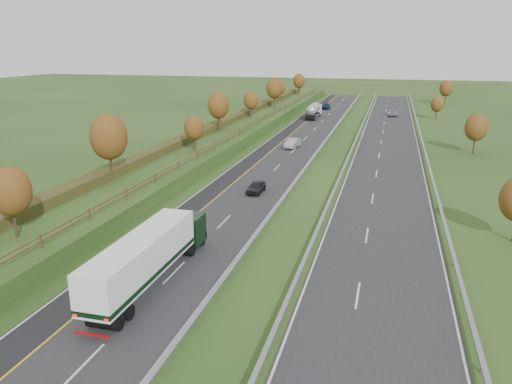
% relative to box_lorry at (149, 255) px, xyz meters
% --- Properties ---
extents(ground, '(400.00, 400.00, 0.00)m').
position_rel_box_lorry_xyz_m(ground, '(7.61, 46.20, -2.33)').
color(ground, '#254117').
rests_on(ground, ground).
extents(near_carriageway, '(10.50, 200.00, 0.04)m').
position_rel_box_lorry_xyz_m(near_carriageway, '(-0.39, 51.20, -2.31)').
color(near_carriageway, '#242427').
rests_on(near_carriageway, ground).
extents(far_carriageway, '(10.50, 200.00, 0.04)m').
position_rel_box_lorry_xyz_m(far_carriageway, '(16.11, 51.20, -2.31)').
color(far_carriageway, '#242427').
rests_on(far_carriageway, ground).
extents(hard_shoulder, '(3.00, 200.00, 0.04)m').
position_rel_box_lorry_xyz_m(hard_shoulder, '(-4.14, 51.20, -2.31)').
color(hard_shoulder, black).
rests_on(hard_shoulder, ground).
extents(lane_markings, '(26.75, 200.00, 0.01)m').
position_rel_box_lorry_xyz_m(lane_markings, '(6.02, 51.08, -2.28)').
color(lane_markings, silver).
rests_on(lane_markings, near_carriageway).
extents(embankment_left, '(12.00, 200.00, 2.00)m').
position_rel_box_lorry_xyz_m(embankment_left, '(-13.39, 51.20, -1.33)').
color(embankment_left, '#254117').
rests_on(embankment_left, ground).
extents(hedge_left, '(2.20, 180.00, 1.10)m').
position_rel_box_lorry_xyz_m(hedge_left, '(-15.39, 51.20, 0.22)').
color(hedge_left, '#2F3415').
rests_on(hedge_left, embankment_left).
extents(fence_left, '(0.12, 189.06, 1.20)m').
position_rel_box_lorry_xyz_m(fence_left, '(-8.89, 50.79, 0.40)').
color(fence_left, '#422B19').
rests_on(fence_left, embankment_left).
extents(median_barrier_near, '(0.32, 200.00, 0.71)m').
position_rel_box_lorry_xyz_m(median_barrier_near, '(5.31, 51.20, -1.72)').
color(median_barrier_near, gray).
rests_on(median_barrier_near, ground).
extents(median_barrier_far, '(0.32, 200.00, 0.71)m').
position_rel_box_lorry_xyz_m(median_barrier_far, '(10.41, 51.20, -1.72)').
color(median_barrier_far, gray).
rests_on(median_barrier_far, ground).
extents(outer_barrier_far, '(0.32, 200.00, 0.71)m').
position_rel_box_lorry_xyz_m(outer_barrier_far, '(21.91, 51.20, -1.71)').
color(outer_barrier_far, gray).
rests_on(outer_barrier_far, ground).
extents(trees_left, '(6.64, 164.30, 7.66)m').
position_rel_box_lorry_xyz_m(trees_left, '(-13.03, 47.83, 4.04)').
color(trees_left, '#2D2116').
rests_on(trees_left, embankment_left).
extents(trees_far, '(8.45, 118.60, 7.12)m').
position_rel_box_lorry_xyz_m(trees_far, '(29.41, 80.41, 1.92)').
color(trees_far, '#2D2116').
rests_on(trees_far, ground).
extents(box_lorry, '(2.58, 16.28, 4.06)m').
position_rel_box_lorry_xyz_m(box_lorry, '(0.00, 0.00, 0.00)').
color(box_lorry, black).
rests_on(box_lorry, near_carriageway).
extents(road_tanker, '(2.40, 11.22, 3.46)m').
position_rel_box_lorry_xyz_m(road_tanker, '(-1.99, 91.01, -0.47)').
color(road_tanker, silver).
rests_on(road_tanker, near_carriageway).
extents(car_dark_near, '(1.72, 4.05, 1.36)m').
position_rel_box_lorry_xyz_m(car_dark_near, '(1.30, 25.04, -1.61)').
color(car_dark_near, black).
rests_on(car_dark_near, near_carriageway).
extents(car_silver_mid, '(2.33, 5.07, 1.61)m').
position_rel_box_lorry_xyz_m(car_silver_mid, '(0.21, 53.05, -1.49)').
color(car_silver_mid, '#9C9CA0').
rests_on(car_silver_mid, near_carriageway).
extents(car_small_far, '(2.23, 5.22, 1.50)m').
position_rel_box_lorry_xyz_m(car_small_far, '(-1.37, 109.42, -1.54)').
color(car_small_far, '#111C36').
rests_on(car_small_far, near_carriageway).
extents(car_oncoming, '(2.41, 5.21, 1.45)m').
position_rel_box_lorry_xyz_m(car_oncoming, '(16.52, 99.31, -1.57)').
color(car_oncoming, '#A4A3A8').
rests_on(car_oncoming, far_carriageway).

